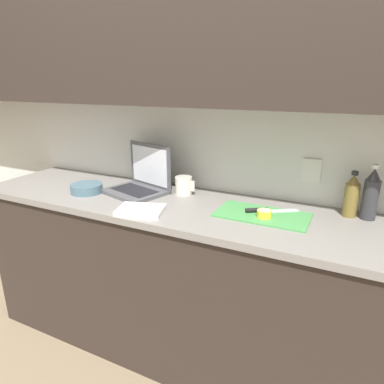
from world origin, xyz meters
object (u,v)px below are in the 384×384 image
Objects in this scene: measuring_cup at (184,185)px; bottle_green_soda at (352,196)px; laptop at (141,181)px; lemon_half_cut at (264,214)px; knife at (263,210)px; bottle_oil_tall at (371,195)px; bowl_white at (87,188)px; cutting_board at (262,215)px.

bottle_green_soda is at bearing 3.37° from measuring_cup.
laptop is 3.36× the size of measuring_cup.
measuring_cup is at bearing 162.00° from lemon_half_cut.
bottle_oil_tall is at bearing -14.40° from knife.
bowl_white reaches higher than knife.
measuring_cup is (-0.48, 0.10, 0.03)m from knife.
laptop is 2.17× the size of bowl_white.
measuring_cup is 0.65× the size of bowl_white.
laptop reaches higher than cutting_board.
bottle_oil_tall is (0.08, 0.00, 0.02)m from bottle_green_soda.
knife is 0.50m from measuring_cup.
measuring_cup reaches higher than cutting_board.
knife is 1.08× the size of bottle_green_soda.
bottle_green_soda is 0.08m from bottle_oil_tall.
cutting_board is 6.33× the size of lemon_half_cut.
bottle_oil_tall reaches higher than knife.
bottle_green_soda reaches higher than cutting_board.
bottle_oil_tall is 2.23× the size of measuring_cup.
bottle_green_soda reaches higher than bowl_white.
laptop is 0.25m from measuring_cup.
bottle_green_soda is 1.22× the size of bowl_white.
laptop is at bearing 172.77° from lemon_half_cut.
lemon_half_cut is at bearing 8.93° from laptop.
cutting_board is 2.42× the size of bowl_white.
knife is at bearing 99.44° from cutting_board.
lemon_half_cut is 0.27× the size of bottle_oil_tall.
bottle_oil_tall is at bearing 21.80° from cutting_board.
laptop is 1.77× the size of bottle_green_soda.
cutting_board is at bearing 5.33° from bowl_white.
bottle_green_soda is at bearing 180.00° from bottle_oil_tall.
bottle_green_soda is at bearing -10.91° from knife.
measuring_cup is at bearing -176.63° from bottle_green_soda.
bottle_green_soda reaches higher than measuring_cup.
laptop is 1.19m from bottle_oil_tall.
knife is 0.07m from lemon_half_cut.
measuring_cup is at bearing -176.92° from bottle_oil_tall.
measuring_cup reaches higher than lemon_half_cut.
knife is 2.04× the size of measuring_cup.
measuring_cup reaches higher than bowl_white.
knife is at bearing 13.83° from laptop.
laptop reaches higher than bottle_oil_tall.
laptop is 0.31m from bowl_white.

